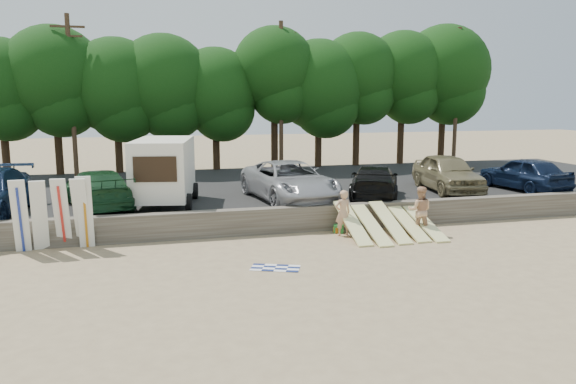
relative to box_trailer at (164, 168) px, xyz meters
The scene contains 26 objects.
ground 8.63m from the box_trailer, 48.51° to the right, with size 120.00×120.00×0.00m, color tan.
seawall 6.63m from the box_trailer, 30.41° to the right, with size 44.00×0.50×1.00m, color #6B6356.
parking_lot 7.23m from the box_trailer, 37.68° to the left, with size 44.00×14.50×0.70m, color #282828.
treeline 13.29m from the box_trailer, 63.18° to the left, with size 33.60×6.23×9.41m.
utility_poles 12.72m from the box_trailer, 52.40° to the left, with size 25.80×0.26×9.00m.
box_trailer is the anchor object (origin of this frame).
car_1 2.76m from the box_trailer, behind, with size 2.22×5.46×1.58m, color #153B1E.
car_2 5.43m from the box_trailer, ahead, with size 2.86×6.20×1.72m, color #A1A1A6.
car_3 9.29m from the box_trailer, ahead, with size 2.07×5.09×1.48m, color black.
car_4 13.46m from the box_trailer, ahead, with size 2.10×5.23×1.78m, color #7F7451.
car_5 17.22m from the box_trailer, ahead, with size 1.93×4.79×1.63m, color black.
surfboard_upright_0 6.32m from the box_trailer, 141.51° to the right, with size 0.50×0.06×2.60m, color white.
surfboard_upright_1 5.85m from the box_trailer, 138.16° to the right, with size 0.50×0.06×2.60m, color white.
surfboard_upright_2 5.27m from the box_trailer, 134.27° to the right, with size 0.50×0.06×2.60m, color white.
surfboard_upright_3 4.88m from the box_trailer, 128.50° to the right, with size 0.50×0.06×2.60m, color white.
surfboard_upright_4 4.82m from the box_trailer, 126.98° to the right, with size 0.50×0.06×2.60m, color white.
surfboard_low_0 8.30m from the box_trailer, 35.33° to the right, with size 0.56×3.00×0.07m, color #ECE895.
surfboard_low_1 8.98m from the box_trailer, 33.90° to the right, with size 0.56×3.00×0.07m, color #ECE895.
surfboard_low_2 9.58m from the box_trailer, 30.63° to the right, with size 0.56×3.00×0.07m, color #ECE895.
surfboard_low_3 10.21m from the box_trailer, 27.85° to the right, with size 0.56×3.00×0.07m, color #ECE895.
surfboard_low_4 10.86m from the box_trailer, 26.86° to the right, with size 0.56×3.00×0.07m, color #ECE895.
beachgoer_a 7.84m from the box_trailer, 33.95° to the right, with size 0.64×0.42×1.75m, color tan.
beachgoer_b 10.59m from the box_trailer, 27.41° to the right, with size 0.90×0.70×1.86m, color tan.
cooler 7.76m from the box_trailer, 30.90° to the right, with size 0.38×0.30×0.32m, color #238231.
gear_bag 7.75m from the box_trailer, 31.02° to the right, with size 0.30×0.25×0.22m, color #C26B16.
beach_towel 8.52m from the box_trailer, 68.84° to the right, with size 1.50×1.50×0.00m, color white.
Camera 1 is at (-6.40, -17.63, 5.20)m, focal length 35.00 mm.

